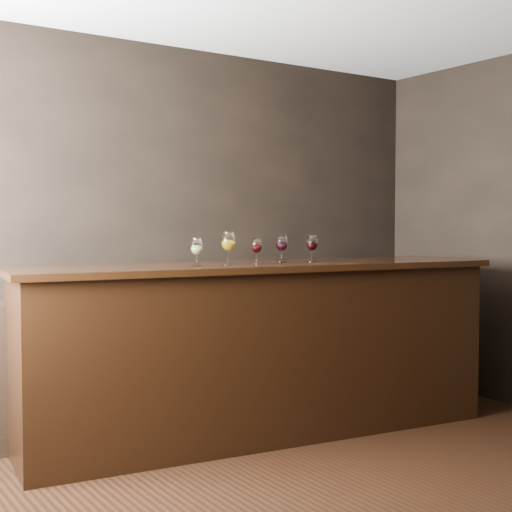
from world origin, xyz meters
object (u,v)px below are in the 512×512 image
bar_counter (262,352)px  glass_white (197,247)px  glass_red_a (257,246)px  back_bar_shelf (139,360)px  glass_red_b (282,243)px  glass_amber (228,242)px  glass_red_c (312,243)px

bar_counter → glass_white: glass_white is taller
bar_counter → glass_white: bearing=-168.5°
glass_red_a → bar_counter: bearing=25.1°
back_bar_shelf → glass_white: (0.08, -0.71, 0.83)m
back_bar_shelf → glass_red_b: glass_red_b is taller
glass_amber → bar_counter: bearing=-0.1°
back_bar_shelf → glass_white: bearing=-83.4°
glass_red_b → glass_red_c: size_ratio=1.02×
glass_red_b → glass_red_c: 0.23m
glass_amber → glass_red_b: glass_amber is taller
glass_white → glass_red_b: size_ratio=0.91×
glass_amber → glass_red_a: glass_amber is taller
back_bar_shelf → glass_red_c: 1.49m
glass_white → glass_amber: glass_amber is taller
glass_white → glass_amber: (0.26, 0.04, 0.03)m
back_bar_shelf → glass_white: size_ratio=14.87×
glass_red_b → bar_counter: bearing=-174.8°
glass_white → glass_red_a: 0.46m
back_bar_shelf → glass_red_b: (0.79, -0.66, 0.84)m
glass_red_b → glass_amber: bearing=-178.0°
glass_white → glass_red_b: 0.71m
glass_red_c → back_bar_shelf: bearing=145.0°
bar_counter → glass_white: size_ratio=18.27×
glass_amber → glass_red_c: bearing=-3.2°
bar_counter → back_bar_shelf: bearing=139.5°
glass_white → bar_counter: bearing=4.2°
glass_white → back_bar_shelf: bearing=96.6°
glass_red_a → back_bar_shelf: bearing=127.9°
back_bar_shelf → glass_red_a: 1.21m
back_bar_shelf → glass_red_c: (1.01, -0.71, 0.84)m
bar_counter → glass_red_a: (-0.06, -0.03, 0.73)m
glass_amber → glass_red_a: (0.20, -0.03, -0.03)m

